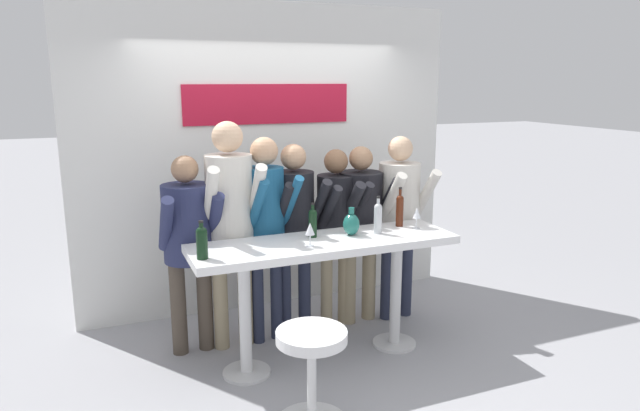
# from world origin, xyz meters

# --- Properties ---
(ground_plane) EXTENTS (40.00, 40.00, 0.00)m
(ground_plane) POSITION_xyz_m (0.00, 0.00, 0.00)
(ground_plane) COLOR #9E9EA3
(back_wall) EXTENTS (3.65, 0.12, 2.86)m
(back_wall) POSITION_xyz_m (-0.00, 1.33, 1.43)
(back_wall) COLOR silver
(back_wall) RESTS_ON ground_plane
(tasting_table) EXTENTS (2.05, 0.60, 0.98)m
(tasting_table) POSITION_xyz_m (0.00, 0.00, 0.81)
(tasting_table) COLOR white
(tasting_table) RESTS_ON ground_plane
(bar_stool) EXTENTS (0.47, 0.47, 0.65)m
(bar_stool) POSITION_xyz_m (-0.42, -0.79, 0.44)
(bar_stool) COLOR silver
(bar_stool) RESTS_ON ground_plane
(person_far_left) EXTENTS (0.47, 0.53, 1.60)m
(person_far_left) POSITION_xyz_m (-0.93, 0.53, 0.98)
(person_far_left) COLOR #473D33
(person_far_left) RESTS_ON ground_plane
(person_left) EXTENTS (0.45, 0.58, 1.85)m
(person_left) POSITION_xyz_m (-0.60, 0.48, 1.16)
(person_left) COLOR gray
(person_left) RESTS_ON ground_plane
(person_center_left) EXTENTS (0.42, 0.55, 1.72)m
(person_center_left) POSITION_xyz_m (-0.31, 0.49, 1.09)
(person_center_left) COLOR #23283D
(person_center_left) RESTS_ON ground_plane
(person_center) EXTENTS (0.43, 0.53, 1.65)m
(person_center) POSITION_xyz_m (-0.04, 0.56, 1.02)
(person_center) COLOR #23283D
(person_center) RESTS_ON ground_plane
(person_center_right) EXTENTS (0.43, 0.53, 1.59)m
(person_center_right) POSITION_xyz_m (0.34, 0.55, 0.99)
(person_center_right) COLOR gray
(person_center_right) RESTS_ON ground_plane
(person_right) EXTENTS (0.50, 0.57, 1.60)m
(person_right) POSITION_xyz_m (0.58, 0.55, 0.98)
(person_right) COLOR gray
(person_right) RESTS_ON ground_plane
(person_far_right) EXTENTS (0.45, 0.55, 1.68)m
(person_far_right) POSITION_xyz_m (0.94, 0.50, 1.04)
(person_far_right) COLOR #23283D
(person_far_right) RESTS_ON ground_plane
(wine_bottle_0) EXTENTS (0.06, 0.06, 0.33)m
(wine_bottle_0) POSITION_xyz_m (0.74, 0.15, 1.12)
(wine_bottle_0) COLOR #4C1E0F
(wine_bottle_0) RESTS_ON tasting_table
(wine_bottle_1) EXTENTS (0.08, 0.08, 0.27)m
(wine_bottle_1) POSITION_xyz_m (-0.94, -0.10, 1.10)
(wine_bottle_1) COLOR black
(wine_bottle_1) RESTS_ON tasting_table
(wine_bottle_2) EXTENTS (0.06, 0.06, 0.30)m
(wine_bottle_2) POSITION_xyz_m (0.46, 0.02, 1.11)
(wine_bottle_2) COLOR #B7BCC1
(wine_bottle_2) RESTS_ON tasting_table
(wine_bottle_3) EXTENTS (0.07, 0.07, 0.27)m
(wine_bottle_3) POSITION_xyz_m (-0.05, 0.12, 1.10)
(wine_bottle_3) COLOR black
(wine_bottle_3) RESTS_ON tasting_table
(wine_glass_0) EXTENTS (0.07, 0.07, 0.18)m
(wine_glass_0) POSITION_xyz_m (0.82, 0.03, 1.10)
(wine_glass_0) COLOR silver
(wine_glass_0) RESTS_ON tasting_table
(wine_glass_1) EXTENTS (0.07, 0.07, 0.18)m
(wine_glass_1) POSITION_xyz_m (-0.16, -0.11, 1.10)
(wine_glass_1) COLOR silver
(wine_glass_1) RESTS_ON tasting_table
(decorative_vase) EXTENTS (0.13, 0.13, 0.22)m
(decorative_vase) POSITION_xyz_m (0.25, 0.05, 1.06)
(decorative_vase) COLOR #1E665B
(decorative_vase) RESTS_ON tasting_table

